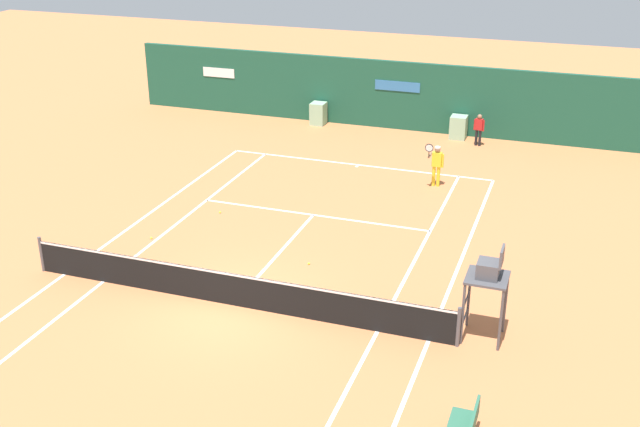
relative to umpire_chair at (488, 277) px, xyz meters
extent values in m
plane|color=#C67042|center=(-6.52, -0.59, -1.70)|extent=(80.00, 80.00, 0.00)
cube|color=white|center=(-6.52, 11.11, -1.69)|extent=(10.60, 0.10, 0.01)
cube|color=white|center=(-11.82, -0.59, -1.69)|extent=(0.10, 23.40, 0.01)
cube|color=white|center=(-10.52, -0.59, -1.69)|extent=(0.10, 23.40, 0.01)
cube|color=white|center=(-2.52, -0.59, -1.69)|extent=(0.10, 23.40, 0.01)
cube|color=white|center=(-1.22, -0.59, -1.69)|extent=(0.10, 23.40, 0.01)
cube|color=white|center=(-6.52, 5.81, -1.69)|extent=(8.00, 0.10, 0.01)
cube|color=white|center=(-6.52, 2.61, -1.69)|extent=(0.10, 6.40, 0.01)
cube|color=white|center=(-6.52, 10.96, -1.69)|extent=(0.10, 0.24, 0.01)
cylinder|color=#4C4C51|center=(-12.52, -0.59, -1.16)|extent=(0.10, 0.10, 1.07)
cylinder|color=#4C4C51|center=(-0.52, -0.59, -1.16)|extent=(0.10, 0.10, 1.07)
cube|color=black|center=(-6.52, -0.59, -1.22)|extent=(12.00, 0.03, 0.95)
cube|color=white|center=(-6.52, -0.59, -0.78)|extent=(12.00, 0.04, 0.06)
cube|color=#194C38|center=(-6.52, 16.41, -0.16)|extent=(25.00, 0.24, 3.06)
cube|color=white|center=(-15.06, 16.27, 0.23)|extent=(1.63, 0.02, 0.44)
cube|color=#2D6BA8|center=(-6.29, 16.27, 0.29)|extent=(2.04, 0.02, 0.44)
cube|color=#8CB793|center=(-9.87, 15.86, -1.19)|extent=(0.65, 0.70, 1.01)
cube|color=#8CB793|center=(-3.40, 15.86, -1.19)|extent=(0.69, 0.70, 1.00)
cylinder|color=#47474C|center=(-0.46, -0.45, -0.88)|extent=(0.07, 0.07, 1.64)
cylinder|color=#47474C|center=(-0.46, 0.45, -0.88)|extent=(0.07, 0.07, 1.64)
cylinder|color=#47474C|center=(0.44, -0.45, -0.88)|extent=(0.07, 0.07, 1.64)
cylinder|color=#47474C|center=(0.44, 0.45, -0.88)|extent=(0.07, 0.07, 1.64)
cylinder|color=#47474C|center=(-0.46, 0.00, -1.20)|extent=(0.04, 0.81, 0.04)
cylinder|color=#47474C|center=(-0.46, 0.00, -0.71)|extent=(0.04, 0.81, 0.04)
cube|color=#47474C|center=(-0.01, 0.00, -0.03)|extent=(1.00, 1.00, 0.06)
cube|color=#4C4C51|center=(-0.01, 0.00, 0.20)|extent=(0.52, 0.56, 0.40)
cube|color=#4C4C51|center=(0.28, 0.00, 0.58)|extent=(0.06, 0.56, 0.45)
cylinder|color=#38383D|center=(0.13, -3.66, -1.51)|extent=(0.06, 0.06, 0.38)
cube|color=#2D664C|center=(0.40, -4.17, -1.03)|extent=(0.06, 1.18, 0.42)
cylinder|color=yellow|center=(-3.08, 9.86, -1.31)|extent=(0.12, 0.12, 0.77)
cylinder|color=yellow|center=(-3.26, 9.86, -1.31)|extent=(0.12, 0.12, 0.77)
cube|color=yellow|center=(-3.17, 9.86, -0.66)|extent=(0.35, 0.19, 0.54)
sphere|color=#8C664C|center=(-3.17, 9.86, -0.29)|extent=(0.21, 0.21, 0.21)
cylinder|color=white|center=(-3.17, 9.86, -0.21)|extent=(0.20, 0.20, 0.06)
cylinder|color=yellow|center=(-2.96, 9.86, -0.70)|extent=(0.08, 0.08, 0.52)
cylinder|color=#8C664C|center=(-3.38, 9.60, -0.44)|extent=(0.08, 0.52, 0.08)
cylinder|color=black|center=(-3.38, 9.34, -0.33)|extent=(0.03, 0.03, 0.22)
torus|color=black|center=(-3.38, 9.34, -0.08)|extent=(0.30, 0.02, 0.30)
cylinder|color=silver|center=(-3.38, 9.34, -0.08)|extent=(0.26, 0.00, 0.26)
cylinder|color=black|center=(-2.35, 15.11, -1.35)|extent=(0.11, 0.11, 0.69)
cylinder|color=black|center=(-2.50, 15.13, -1.35)|extent=(0.11, 0.11, 0.69)
cube|color=#AD1E1E|center=(-2.43, 15.12, -0.76)|extent=(0.33, 0.22, 0.49)
sphere|color=#8C664C|center=(-2.43, 15.12, -0.42)|extent=(0.19, 0.19, 0.19)
cylinder|color=#AD1E1E|center=(-2.24, 15.09, -0.79)|extent=(0.07, 0.07, 0.47)
cylinder|color=#AD1E1E|center=(-2.62, 15.15, -0.79)|extent=(0.07, 0.07, 0.47)
sphere|color=#CCE033|center=(-9.57, 4.91, -1.66)|extent=(0.07, 0.07, 0.07)
sphere|color=#CCE033|center=(-10.70, 2.33, -1.66)|extent=(0.07, 0.07, 0.07)
sphere|color=#CCE033|center=(-5.41, 2.30, -1.66)|extent=(0.07, 0.07, 0.07)
camera|label=1|loc=(1.63, -16.87, 8.74)|focal=43.68mm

